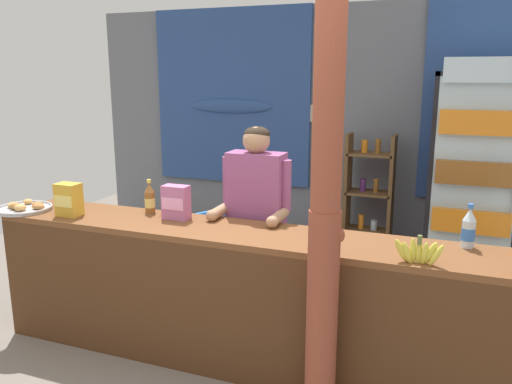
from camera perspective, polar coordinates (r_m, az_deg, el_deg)
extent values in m
plane|color=slate|center=(4.19, 3.33, -13.95)|extent=(7.78, 7.78, 0.00)
cube|color=slate|center=(5.57, 9.37, 6.63)|extent=(5.71, 0.12, 2.59)
cube|color=#2D4C89|center=(5.83, -2.78, 10.43)|extent=(1.82, 0.04, 1.91)
ellipsoid|color=#2D4C89|center=(5.81, -2.85, 9.48)|extent=(1.00, 0.10, 0.16)
cube|color=#2D4C89|center=(5.35, 26.04, 8.92)|extent=(1.50, 0.04, 1.91)
ellipsoid|color=#2D4C89|center=(5.34, 25.96, 7.89)|extent=(0.82, 0.10, 0.16)
cylinder|color=tan|center=(5.47, 8.48, 12.81)|extent=(0.22, 0.03, 0.22)
cylinder|color=white|center=(5.46, 8.44, 12.81)|extent=(0.18, 0.01, 0.18)
cube|color=beige|center=(5.56, 5.49, 8.69)|extent=(0.24, 0.02, 0.18)
cube|color=brown|center=(3.30, -2.10, -4.59)|extent=(3.42, 0.52, 0.04)
cube|color=#4E2E18|center=(3.27, -3.73, -13.51)|extent=(3.42, 0.04, 0.88)
cube|color=#4E2E18|center=(4.35, -22.91, -7.64)|extent=(0.08, 0.47, 0.88)
cylinder|color=brown|center=(2.88, 7.31, -13.77)|extent=(0.17, 0.17, 1.21)
cylinder|color=brown|center=(2.58, 8.10, 11.08)|extent=(0.16, 0.16, 1.21)
ellipsoid|color=brown|center=(2.68, 9.20, -4.74)|extent=(0.06, 0.05, 0.08)
cube|color=black|center=(5.24, 22.79, 1.66)|extent=(0.74, 0.04, 1.92)
cube|color=black|center=(4.96, 18.83, 1.40)|extent=(0.04, 0.60, 1.92)
cube|color=black|center=(4.88, 23.85, 11.92)|extent=(0.74, 0.60, 0.04)
cube|color=black|center=(5.22, 21.97, -8.84)|extent=(0.74, 0.60, 0.08)
cube|color=silver|center=(4.67, 23.00, 0.98)|extent=(0.68, 0.02, 1.76)
cube|color=silver|center=(5.05, 22.47, -3.28)|extent=(0.66, 0.52, 0.02)
cube|color=orange|center=(4.91, 22.61, -2.42)|extent=(0.62, 0.48, 0.20)
cube|color=silver|center=(4.96, 22.89, 1.35)|extent=(0.66, 0.52, 0.02)
cube|color=brown|center=(4.82, 23.04, 2.36)|extent=(0.62, 0.48, 0.20)
cube|color=silver|center=(4.90, 23.32, 6.12)|extent=(0.66, 0.52, 0.02)
cube|color=orange|center=(4.77, 23.48, 7.28)|extent=(0.62, 0.48, 0.20)
cube|color=silver|center=(4.88, 23.76, 10.98)|extent=(0.66, 0.52, 0.02)
cube|color=silver|center=(4.75, 23.95, 12.27)|extent=(0.62, 0.48, 0.20)
cube|color=brown|center=(5.36, 10.05, -0.59)|extent=(0.04, 0.28, 1.31)
cube|color=brown|center=(5.30, 14.73, -0.98)|extent=(0.04, 0.28, 1.31)
cube|color=brown|center=(5.23, 12.62, 4.11)|extent=(0.44, 0.28, 0.02)
cylinder|color=orange|center=(5.23, 11.95, 4.98)|extent=(0.06, 0.06, 0.13)
cylinder|color=brown|center=(5.21, 13.39, 4.97)|extent=(0.05, 0.05, 0.14)
cube|color=brown|center=(5.31, 12.41, -0.09)|extent=(0.44, 0.28, 0.02)
cylinder|color=#56286B|center=(5.30, 11.75, 0.76)|extent=(0.06, 0.06, 0.13)
cylinder|color=brown|center=(5.28, 13.16, 0.71)|extent=(0.05, 0.05, 0.14)
cube|color=brown|center=(5.41, 12.21, -4.16)|extent=(0.44, 0.28, 0.02)
cylinder|color=orange|center=(5.39, 11.56, -3.23)|extent=(0.06, 0.06, 0.15)
cylinder|color=silver|center=(5.38, 12.93, -3.59)|extent=(0.06, 0.06, 0.10)
cube|color=#3884D6|center=(4.97, -3.88, -4.09)|extent=(0.60, 0.60, 0.04)
cube|color=#3884D6|center=(5.02, -2.05, -1.27)|extent=(0.38, 0.24, 0.40)
cylinder|color=#3884D6|center=(5.09, -6.84, -6.34)|extent=(0.04, 0.04, 0.44)
cylinder|color=#3884D6|center=(4.79, -4.40, -7.55)|extent=(0.04, 0.04, 0.44)
cylinder|color=#3884D6|center=(5.29, -3.34, -5.52)|extent=(0.04, 0.04, 0.44)
cylinder|color=#3884D6|center=(5.00, -0.78, -6.61)|extent=(0.04, 0.04, 0.44)
cube|color=#3884D6|center=(5.09, -5.19, -2.27)|extent=(0.23, 0.36, 0.03)
cube|color=#3884D6|center=(4.78, -2.52, -3.27)|extent=(0.23, 0.36, 0.03)
cylinder|color=#28282D|center=(3.86, -1.16, -9.66)|extent=(0.11, 0.11, 0.82)
cylinder|color=#28282D|center=(3.80, 1.25, -10.01)|extent=(0.11, 0.11, 0.82)
cube|color=#934C7F|center=(3.62, 0.03, 0.16)|extent=(0.40, 0.20, 0.54)
sphere|color=tan|center=(3.56, 0.04, 5.76)|extent=(0.19, 0.19, 0.19)
ellipsoid|color=#2D2319|center=(3.56, 0.09, 6.46)|extent=(0.18, 0.18, 0.10)
cylinder|color=#934C7F|center=(3.69, -3.10, 1.17)|extent=(0.08, 0.08, 0.36)
cylinder|color=tan|center=(3.60, -4.04, -2.11)|extent=(0.07, 0.26, 0.07)
sphere|color=tan|center=(3.49, -4.94, -2.63)|extent=(0.08, 0.08, 0.08)
cylinder|color=#934C7F|center=(3.54, 3.30, 0.66)|extent=(0.08, 0.08, 0.36)
cylinder|color=tan|center=(3.45, 2.50, -2.79)|extent=(0.07, 0.26, 0.07)
sphere|color=tan|center=(3.33, 1.79, -3.36)|extent=(0.08, 0.08, 0.08)
cylinder|color=silver|center=(3.19, 22.46, -4.33)|extent=(0.07, 0.07, 0.16)
cone|color=silver|center=(3.16, 22.64, -2.32)|extent=(0.07, 0.07, 0.07)
cylinder|color=blue|center=(3.15, 22.72, -1.46)|extent=(0.03, 0.03, 0.03)
cylinder|color=blue|center=(3.19, 22.46, -4.33)|extent=(0.08, 0.08, 0.07)
cylinder|color=brown|center=(3.75, -11.68, -1.15)|extent=(0.07, 0.07, 0.15)
cone|color=brown|center=(3.73, -11.76, 0.48)|extent=(0.07, 0.07, 0.07)
cylinder|color=#E5CC4C|center=(3.72, -11.79, 1.18)|extent=(0.03, 0.03, 0.02)
cylinder|color=#E5D166|center=(3.75, -11.68, -1.15)|extent=(0.07, 0.07, 0.07)
cube|color=gold|center=(3.83, -20.05, -0.80)|extent=(0.17, 0.12, 0.23)
cube|color=#FFE26D|center=(3.79, -20.64, -1.00)|extent=(0.15, 0.00, 0.08)
cube|color=#B76699|center=(3.56, -8.85, -1.13)|extent=(0.18, 0.10, 0.23)
cube|color=#F7A5D8|center=(3.51, -9.28, -1.33)|extent=(0.16, 0.00, 0.08)
cylinder|color=#BCBCC1|center=(4.12, -24.33, -1.76)|extent=(0.38, 0.38, 0.02)
torus|color=#BCBCC1|center=(4.12, -24.35, -1.57)|extent=(0.39, 0.39, 0.02)
ellipsoid|color=#B2753D|center=(4.04, -23.00, -1.49)|extent=(0.11, 0.06, 0.04)
ellipsoid|color=#B2753D|center=(4.13, -23.05, -1.24)|extent=(0.09, 0.07, 0.04)
ellipsoid|color=tan|center=(4.24, -23.96, -0.97)|extent=(0.07, 0.06, 0.04)
ellipsoid|color=tan|center=(4.17, -25.34, -1.29)|extent=(0.08, 0.08, 0.04)
ellipsoid|color=#B2753D|center=(4.11, -25.12, -1.41)|extent=(0.08, 0.07, 0.05)
ellipsoid|color=tan|center=(4.05, -24.69, -1.57)|extent=(0.08, 0.08, 0.05)
ellipsoid|color=#DBCC42|center=(2.85, 15.83, -6.27)|extent=(0.10, 0.04, 0.14)
ellipsoid|color=#DBCC42|center=(2.84, 16.39, -6.48)|extent=(0.08, 0.03, 0.13)
ellipsoid|color=#DBCC42|center=(2.86, 17.03, -6.24)|extent=(0.05, 0.04, 0.14)
ellipsoid|color=#DBCC42|center=(2.86, 17.62, -6.26)|extent=(0.03, 0.05, 0.15)
ellipsoid|color=#DBCC42|center=(2.85, 18.19, -6.52)|extent=(0.05, 0.03, 0.13)
ellipsoid|color=#DBCC42|center=(2.85, 18.79, -6.44)|extent=(0.09, 0.04, 0.14)
ellipsoid|color=#DBCC42|center=(2.83, 19.37, -6.64)|extent=(0.09, 0.03, 0.13)
cylinder|color=olive|center=(2.82, 17.70, -5.09)|extent=(0.02, 0.02, 0.05)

